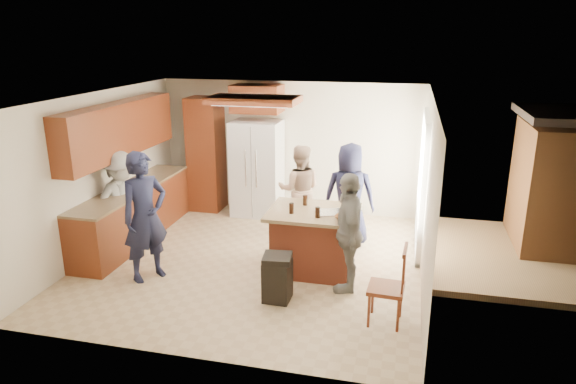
% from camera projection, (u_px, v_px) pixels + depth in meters
% --- Properties ---
extents(room_shell, '(8.00, 5.20, 5.00)m').
position_uv_depth(room_shell, '(544.00, 196.00, 8.19)').
color(room_shell, tan).
rests_on(room_shell, ground).
extents(person_front_left, '(0.78, 0.83, 1.84)m').
position_uv_depth(person_front_left, '(145.00, 217.00, 7.10)').
color(person_front_left, '#191B32').
rests_on(person_front_left, ground).
extents(person_behind_left, '(0.83, 0.60, 1.56)m').
position_uv_depth(person_behind_left, '(300.00, 189.00, 8.82)').
color(person_behind_left, tan).
rests_on(person_behind_left, ground).
extents(person_behind_right, '(0.87, 0.60, 1.70)m').
position_uv_depth(person_behind_right, '(349.00, 195.00, 8.30)').
color(person_behind_right, black).
rests_on(person_behind_right, ground).
extents(person_side_right, '(0.68, 1.04, 1.64)m').
position_uv_depth(person_side_right, '(348.00, 232.00, 6.82)').
color(person_side_right, gray).
rests_on(person_side_right, ground).
extents(person_counter, '(0.85, 1.14, 1.61)m').
position_uv_depth(person_counter, '(122.00, 201.00, 8.12)').
color(person_counter, gray).
rests_on(person_counter, ground).
extents(left_cabinetry, '(0.64, 3.00, 2.30)m').
position_uv_depth(left_cabinetry, '(129.00, 185.00, 8.46)').
color(left_cabinetry, maroon).
rests_on(left_cabinetry, ground).
extents(back_wall_units, '(1.80, 0.60, 2.45)m').
position_uv_depth(back_wall_units, '(219.00, 141.00, 9.81)').
color(back_wall_units, maroon).
rests_on(back_wall_units, ground).
extents(refrigerator, '(0.90, 0.76, 1.80)m').
position_uv_depth(refrigerator, '(257.00, 168.00, 9.70)').
color(refrigerator, white).
rests_on(refrigerator, ground).
extents(kitchen_island, '(1.28, 1.03, 0.93)m').
position_uv_depth(kitchen_island, '(313.00, 240.00, 7.45)').
color(kitchen_island, '#A14129').
rests_on(kitchen_island, ground).
extents(island_items, '(0.89, 0.65, 0.15)m').
position_uv_depth(island_items, '(329.00, 211.00, 7.17)').
color(island_items, silver).
rests_on(island_items, kitchen_island).
extents(trash_bin, '(0.40, 0.40, 0.63)m').
position_uv_depth(trash_bin, '(277.00, 277.00, 6.66)').
color(trash_bin, black).
rests_on(trash_bin, ground).
extents(spindle_chair, '(0.44, 0.44, 0.99)m').
position_uv_depth(spindle_chair, '(388.00, 288.00, 6.09)').
color(spindle_chair, maroon).
rests_on(spindle_chair, ground).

